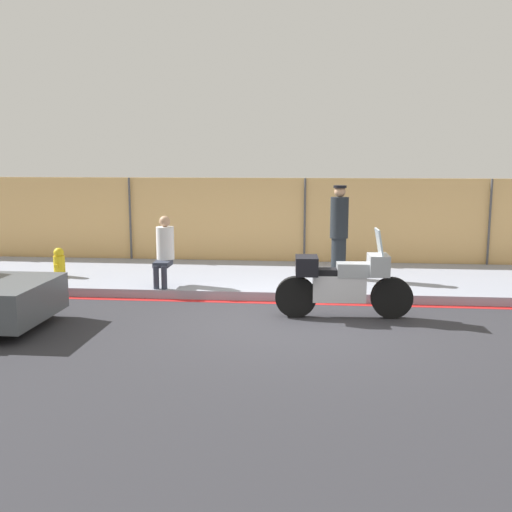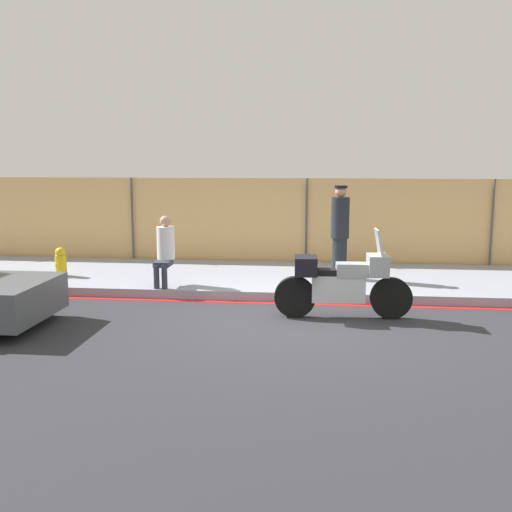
{
  "view_description": "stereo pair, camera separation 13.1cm",
  "coord_description": "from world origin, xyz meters",
  "px_view_note": "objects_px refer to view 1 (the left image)",
  "views": [
    {
      "loc": [
        0.23,
        -9.26,
        2.6
      ],
      "look_at": [
        -0.83,
        1.5,
        0.83
      ],
      "focal_mm": 42.0,
      "sensor_mm": 36.0,
      "label": 1
    },
    {
      "loc": [
        0.36,
        -9.24,
        2.6
      ],
      "look_at": [
        -0.83,
        1.5,
        0.83
      ],
      "focal_mm": 42.0,
      "sensor_mm": 36.0,
      "label": 2
    }
  ],
  "objects_px": {
    "motorcycle": "(343,282)",
    "officer_standing": "(339,231)",
    "person_seated_on_curb": "(164,247)",
    "fire_hydrant": "(59,262)"
  },
  "relations": [
    {
      "from": "officer_standing",
      "to": "person_seated_on_curb",
      "type": "distance_m",
      "value": 3.52
    },
    {
      "from": "person_seated_on_curb",
      "to": "motorcycle",
      "type": "bearing_deg",
      "value": -23.56
    },
    {
      "from": "officer_standing",
      "to": "person_seated_on_curb",
      "type": "bearing_deg",
      "value": -163.15
    },
    {
      "from": "officer_standing",
      "to": "fire_hydrant",
      "type": "height_order",
      "value": "officer_standing"
    },
    {
      "from": "motorcycle",
      "to": "officer_standing",
      "type": "bearing_deg",
      "value": 86.47
    },
    {
      "from": "officer_standing",
      "to": "fire_hydrant",
      "type": "relative_size",
      "value": 3.15
    },
    {
      "from": "motorcycle",
      "to": "officer_standing",
      "type": "relative_size",
      "value": 1.19
    },
    {
      "from": "motorcycle",
      "to": "fire_hydrant",
      "type": "distance_m",
      "value": 6.1
    },
    {
      "from": "motorcycle",
      "to": "person_seated_on_curb",
      "type": "bearing_deg",
      "value": 153.49
    },
    {
      "from": "motorcycle",
      "to": "person_seated_on_curb",
      "type": "distance_m",
      "value": 3.65
    }
  ]
}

